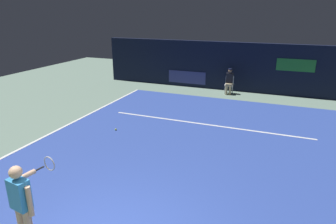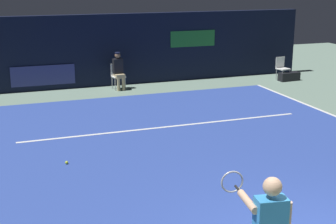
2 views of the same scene
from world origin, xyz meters
name	(u,v)px [view 1 (image 1 of 2)]	position (x,y,z in m)	size (l,w,h in m)	color
ground_plane	(190,146)	(0.00, 4.82, 0.00)	(29.97, 29.97, 0.00)	slate
court_surface	(190,146)	(0.00, 4.82, 0.01)	(9.93, 11.64, 0.01)	#2D479E
line_sideline_right	(67,125)	(-4.92, 4.82, 0.01)	(0.10, 11.64, 0.01)	white
line_service	(206,124)	(0.00, 6.85, 0.01)	(7.75, 0.10, 0.01)	white
back_wall	(235,67)	(0.00, 12.55, 1.30)	(15.04, 0.33, 2.60)	black
tennis_player	(23,204)	(-1.35, -0.51, 0.99)	(0.51, 0.99, 1.73)	#DBAD89
line_judge_on_chair	(229,81)	(-0.09, 11.74, 0.69)	(0.47, 0.55, 1.32)	white
tennis_ball	(116,129)	(-2.92, 5.06, 0.05)	(0.07, 0.07, 0.07)	#CCE033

